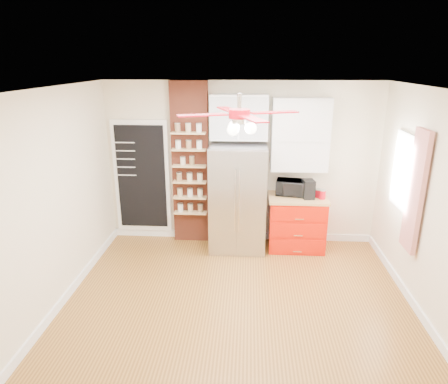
# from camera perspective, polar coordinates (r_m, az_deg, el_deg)

# --- Properties ---
(floor) EXTENTS (4.50, 4.50, 0.00)m
(floor) POSITION_cam_1_polar(r_m,az_deg,el_deg) (5.38, 1.89, -15.52)
(floor) COLOR olive
(floor) RESTS_ON ground
(ceiling) EXTENTS (4.50, 4.50, 0.00)m
(ceiling) POSITION_cam_1_polar(r_m,az_deg,el_deg) (4.48, 2.26, 14.54)
(ceiling) COLOR white
(ceiling) RESTS_ON wall_back
(wall_back) EXTENTS (4.50, 0.02, 2.70)m
(wall_back) POSITION_cam_1_polar(r_m,az_deg,el_deg) (6.67, 2.55, 4.03)
(wall_back) COLOR beige
(wall_back) RESTS_ON floor
(wall_front) EXTENTS (4.50, 0.02, 2.70)m
(wall_front) POSITION_cam_1_polar(r_m,az_deg,el_deg) (2.97, 0.90, -15.31)
(wall_front) COLOR beige
(wall_front) RESTS_ON floor
(wall_left) EXTENTS (0.02, 4.00, 2.70)m
(wall_left) POSITION_cam_1_polar(r_m,az_deg,el_deg) (5.31, -22.99, -1.22)
(wall_left) COLOR beige
(wall_left) RESTS_ON floor
(wall_right) EXTENTS (0.02, 4.00, 2.70)m
(wall_right) POSITION_cam_1_polar(r_m,az_deg,el_deg) (5.22, 27.60, -2.21)
(wall_right) COLOR beige
(wall_right) RESTS_ON floor
(chalkboard) EXTENTS (0.95, 0.05, 1.95)m
(chalkboard) POSITION_cam_1_polar(r_m,az_deg,el_deg) (6.94, -11.66, 2.09)
(chalkboard) COLOR white
(chalkboard) RESTS_ON wall_back
(brick_pillar) EXTENTS (0.60, 0.16, 2.70)m
(brick_pillar) POSITION_cam_1_polar(r_m,az_deg,el_deg) (6.66, -4.81, 3.96)
(brick_pillar) COLOR brown
(brick_pillar) RESTS_ON floor
(fridge) EXTENTS (0.90, 0.70, 1.75)m
(fridge) POSITION_cam_1_polar(r_m,az_deg,el_deg) (6.46, 1.98, -0.86)
(fridge) COLOR #ADADB1
(fridge) RESTS_ON floor
(upper_glass_cabinet) EXTENTS (0.90, 0.35, 0.70)m
(upper_glass_cabinet) POSITION_cam_1_polar(r_m,az_deg,el_deg) (6.35, 2.16, 10.66)
(upper_glass_cabinet) COLOR white
(upper_glass_cabinet) RESTS_ON wall_back
(red_cabinet) EXTENTS (0.94, 0.64, 0.90)m
(red_cabinet) POSITION_cam_1_polar(r_m,az_deg,el_deg) (6.70, 10.30, -4.29)
(red_cabinet) COLOR red
(red_cabinet) RESTS_ON floor
(upper_shelf_unit) EXTENTS (0.90, 0.30, 1.15)m
(upper_shelf_unit) POSITION_cam_1_polar(r_m,az_deg,el_deg) (6.47, 10.85, 8.02)
(upper_shelf_unit) COLOR white
(upper_shelf_unit) RESTS_ON wall_back
(window) EXTENTS (0.04, 0.75, 1.05)m
(window) POSITION_cam_1_polar(r_m,az_deg,el_deg) (5.95, 24.38, 2.61)
(window) COLOR white
(window) RESTS_ON wall_right
(curtain) EXTENTS (0.06, 0.40, 1.55)m
(curtain) POSITION_cam_1_polar(r_m,az_deg,el_deg) (5.47, 25.68, 0.05)
(curtain) COLOR red
(curtain) RESTS_ON wall_right
(ceiling_fan) EXTENTS (1.40, 1.40, 0.44)m
(ceiling_fan) POSITION_cam_1_polar(r_m,az_deg,el_deg) (4.51, 2.21, 11.04)
(ceiling_fan) COLOR silver
(ceiling_fan) RESTS_ON ceiling
(toaster_oven) EXTENTS (0.50, 0.38, 0.25)m
(toaster_oven) POSITION_cam_1_polar(r_m,az_deg,el_deg) (6.58, 9.45, 0.65)
(toaster_oven) COLOR black
(toaster_oven) RESTS_ON red_cabinet
(coffee_maker) EXTENTS (0.20, 0.23, 0.30)m
(coffee_maker) POSITION_cam_1_polar(r_m,az_deg,el_deg) (6.46, 11.95, 0.41)
(coffee_maker) COLOR black
(coffee_maker) RESTS_ON red_cabinet
(canister_left) EXTENTS (0.12, 0.12, 0.14)m
(canister_left) POSITION_cam_1_polar(r_m,az_deg,el_deg) (6.51, 13.86, -0.36)
(canister_left) COLOR #B10915
(canister_left) RESTS_ON red_cabinet
(canister_right) EXTENTS (0.12, 0.12, 0.13)m
(canister_right) POSITION_cam_1_polar(r_m,az_deg,el_deg) (6.57, 13.28, -0.21)
(canister_right) COLOR #AE0919
(canister_right) RESTS_ON red_cabinet
(pantry_jar_oats) EXTENTS (0.10, 0.10, 0.12)m
(pantry_jar_oats) POSITION_cam_1_polar(r_m,az_deg,el_deg) (6.55, -5.90, 4.42)
(pantry_jar_oats) COLOR beige
(pantry_jar_oats) RESTS_ON brick_pillar
(pantry_jar_beans) EXTENTS (0.11, 0.11, 0.13)m
(pantry_jar_beans) POSITION_cam_1_polar(r_m,az_deg,el_deg) (6.53, -4.61, 4.47)
(pantry_jar_beans) COLOR olive
(pantry_jar_beans) RESTS_ON brick_pillar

